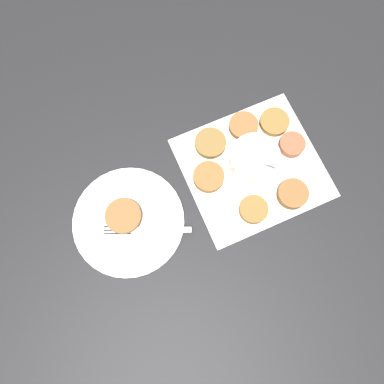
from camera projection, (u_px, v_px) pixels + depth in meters
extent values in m
plane|color=black|center=(253.00, 177.00, 0.83)|extent=(4.00, 4.00, 0.00)
cube|color=silver|center=(252.00, 167.00, 0.83)|extent=(0.31, 0.28, 0.00)
cylinder|color=white|center=(254.00, 161.00, 0.80)|extent=(0.10, 0.10, 0.06)
cylinder|color=gold|center=(253.00, 162.00, 0.82)|extent=(0.09, 0.09, 0.03)
cone|color=white|center=(233.00, 166.00, 0.78)|extent=(0.02, 0.02, 0.02)
cylinder|color=silver|center=(265.00, 164.00, 0.76)|extent=(0.02, 0.06, 0.10)
cylinder|color=brown|center=(209.00, 177.00, 0.82)|extent=(0.07, 0.07, 0.02)
cylinder|color=brown|center=(253.00, 209.00, 0.80)|extent=(0.06, 0.06, 0.02)
cylinder|color=brown|center=(243.00, 126.00, 0.85)|extent=(0.07, 0.07, 0.02)
cylinder|color=brown|center=(274.00, 122.00, 0.85)|extent=(0.07, 0.07, 0.01)
cylinder|color=brown|center=(210.00, 143.00, 0.84)|extent=(0.07, 0.07, 0.02)
cylinder|color=brown|center=(292.00, 145.00, 0.84)|extent=(0.06, 0.06, 0.02)
cylinder|color=brown|center=(293.00, 194.00, 0.81)|extent=(0.07, 0.07, 0.02)
cylinder|color=white|center=(129.00, 221.00, 0.80)|extent=(0.24, 0.24, 0.01)
torus|color=white|center=(128.00, 221.00, 0.79)|extent=(0.23, 0.23, 0.01)
cylinder|color=brown|center=(123.00, 216.00, 0.78)|extent=(0.08, 0.08, 0.02)
cube|color=silver|center=(163.00, 230.00, 0.78)|extent=(0.11, 0.05, 0.00)
cube|color=silver|center=(118.00, 230.00, 0.78)|extent=(0.08, 0.05, 0.00)
cube|color=black|center=(118.00, 227.00, 0.78)|extent=(0.05, 0.02, 0.00)
cube|color=black|center=(118.00, 230.00, 0.78)|extent=(0.05, 0.02, 0.00)
cube|color=black|center=(118.00, 234.00, 0.77)|extent=(0.05, 0.02, 0.00)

